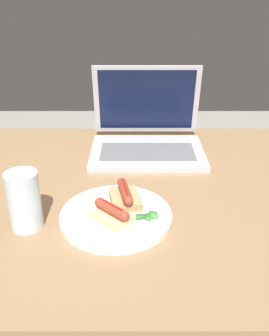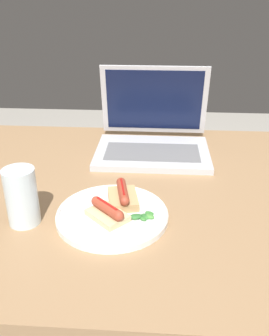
% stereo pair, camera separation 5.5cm
% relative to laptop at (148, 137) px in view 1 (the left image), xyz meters
% --- Properties ---
extents(desk, '(1.44, 0.90, 0.74)m').
position_rel_laptop_xyz_m(desk, '(-0.04, -0.25, -0.10)').
color(desk, '#93704C').
rests_on(desk, ground_plane).
extents(laptop, '(0.35, 0.29, 0.25)m').
position_rel_laptop_xyz_m(laptop, '(0.00, 0.00, 0.00)').
color(laptop, '#B7B7BC').
rests_on(laptop, desk).
extents(plate, '(0.25, 0.25, 0.02)m').
position_rel_laptop_xyz_m(plate, '(-0.08, -0.40, -0.03)').
color(plate, white).
rests_on(plate, desk).
extents(sausage_toast_left, '(0.08, 0.11, 0.04)m').
position_rel_laptop_xyz_m(sausage_toast_left, '(-0.06, -0.35, -0.01)').
color(sausage_toast_left, tan).
rests_on(sausage_toast_left, plate).
extents(sausage_toast_middle, '(0.11, 0.11, 0.04)m').
position_rel_laptop_xyz_m(sausage_toast_middle, '(-0.09, -0.42, -0.02)').
color(sausage_toast_middle, '#D6B784').
rests_on(sausage_toast_middle, plate).
extents(salad_pile, '(0.06, 0.04, 0.01)m').
position_rel_laptop_xyz_m(salad_pile, '(-0.01, -0.41, -0.03)').
color(salad_pile, '#387A33').
rests_on(salad_pile, plate).
extents(drinking_glass, '(0.07, 0.07, 0.13)m').
position_rel_laptop_xyz_m(drinking_glass, '(-0.27, -0.42, 0.02)').
color(drinking_glass, silver).
rests_on(drinking_glass, desk).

